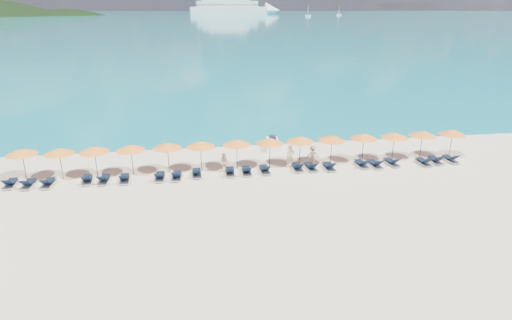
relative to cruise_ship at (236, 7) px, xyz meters
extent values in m
plane|color=beige|center=(-67.12, -619.00, -9.43)|extent=(1400.00, 1400.00, 0.00)
cube|color=#1FA9B2|center=(-67.12, 41.00, -9.43)|extent=(1600.00, 1300.00, 0.01)
ellipsoid|color=black|center=(-217.12, -59.00, -44.43)|extent=(162.00, 126.00, 85.50)
cube|color=silver|center=(-11.55, -0.81, -4.50)|extent=(109.63, 27.31, 9.86)
cone|color=silver|center=(53.40, 3.76, -4.50)|extent=(23.18, 23.18, 21.70)
cube|color=silver|center=(-13.52, -0.95, 4.38)|extent=(87.78, 22.83, 7.89)
cube|color=black|center=(-13.52, -0.95, 2.90)|extent=(88.87, 23.11, 0.89)
cube|color=black|center=(-13.52, -0.95, 6.35)|extent=(86.68, 22.56, 0.89)
cube|color=silver|center=(63.01, -155.17, -8.57)|extent=(6.47, 2.16, 1.73)
cylinder|color=silver|center=(63.01, -155.17, -2.96)|extent=(0.39, 0.39, 10.78)
cube|color=silver|center=(115.35, -107.72, -8.63)|extent=(6.01, 2.00, 1.60)
cylinder|color=silver|center=(115.35, -107.72, -3.42)|extent=(0.36, 0.36, 10.02)
cube|color=white|center=(-64.79, -610.01, -9.10)|extent=(1.33, 2.77, 0.61)
cube|color=black|center=(-64.82, -610.23, -8.66)|extent=(0.69, 1.17, 0.39)
cylinder|color=black|center=(-64.71, -609.34, -8.49)|extent=(0.61, 0.14, 0.07)
imported|color=tan|center=(-64.36, -614.69, -8.57)|extent=(0.68, 0.49, 1.74)
imported|color=tan|center=(-69.25, -614.97, -8.68)|extent=(0.80, 0.57, 1.50)
imported|color=tan|center=(-62.56, -614.35, -8.67)|extent=(1.01, 0.51, 1.52)
cylinder|color=black|center=(-82.93, -614.14, -8.33)|extent=(0.05, 0.05, 2.20)
cone|color=orange|center=(-82.93, -614.14, -7.41)|extent=(2.10, 2.10, 0.42)
sphere|color=black|center=(-82.93, -614.14, -7.19)|extent=(0.08, 0.08, 0.08)
cylinder|color=black|center=(-80.46, -614.37, -8.33)|extent=(0.05, 0.05, 2.20)
cone|color=orange|center=(-80.46, -614.37, -7.41)|extent=(2.10, 2.10, 0.42)
sphere|color=black|center=(-80.46, -614.37, -7.19)|extent=(0.08, 0.08, 0.08)
cylinder|color=black|center=(-78.15, -614.38, -8.33)|extent=(0.05, 0.05, 2.20)
cone|color=orange|center=(-78.15, -614.38, -7.41)|extent=(2.10, 2.10, 0.42)
sphere|color=black|center=(-78.15, -614.38, -7.19)|extent=(0.08, 0.08, 0.08)
cylinder|color=black|center=(-75.72, -614.35, -8.33)|extent=(0.05, 0.05, 2.20)
cone|color=orange|center=(-75.72, -614.35, -7.41)|extent=(2.10, 2.10, 0.42)
sphere|color=black|center=(-75.72, -614.35, -7.19)|extent=(0.08, 0.08, 0.08)
cylinder|color=black|center=(-73.21, -614.27, -8.33)|extent=(0.05, 0.05, 2.20)
cone|color=orange|center=(-73.21, -614.27, -7.41)|extent=(2.10, 2.10, 0.42)
sphere|color=black|center=(-73.21, -614.27, -7.19)|extent=(0.08, 0.08, 0.08)
cylinder|color=black|center=(-70.88, -614.26, -8.33)|extent=(0.05, 0.05, 2.20)
cone|color=orange|center=(-70.88, -614.26, -7.41)|extent=(2.10, 2.10, 0.42)
sphere|color=black|center=(-70.88, -614.26, -7.19)|extent=(0.08, 0.08, 0.08)
cylinder|color=black|center=(-68.26, -614.23, -8.33)|extent=(0.05, 0.05, 2.20)
cone|color=orange|center=(-68.26, -614.23, -7.41)|extent=(2.10, 2.10, 0.42)
sphere|color=black|center=(-68.26, -614.23, -7.19)|extent=(0.08, 0.08, 0.08)
cylinder|color=black|center=(-65.82, -614.31, -8.33)|extent=(0.05, 0.05, 2.20)
cone|color=orange|center=(-65.82, -614.31, -7.41)|extent=(2.10, 2.10, 0.42)
sphere|color=black|center=(-65.82, -614.31, -7.19)|extent=(0.08, 0.08, 0.08)
cylinder|color=black|center=(-63.52, -614.19, -8.33)|extent=(0.05, 0.05, 2.20)
cone|color=orange|center=(-63.52, -614.19, -7.41)|extent=(2.10, 2.10, 0.42)
sphere|color=black|center=(-63.52, -614.19, -7.19)|extent=(0.08, 0.08, 0.08)
cylinder|color=black|center=(-61.11, -614.32, -8.33)|extent=(0.05, 0.05, 2.20)
cone|color=orange|center=(-61.11, -614.32, -7.41)|extent=(2.10, 2.10, 0.42)
sphere|color=black|center=(-61.11, -614.32, -7.19)|extent=(0.08, 0.08, 0.08)
cylinder|color=black|center=(-58.55, -614.20, -8.33)|extent=(0.05, 0.05, 2.20)
cone|color=orange|center=(-58.55, -614.20, -7.41)|extent=(2.10, 2.10, 0.42)
sphere|color=black|center=(-58.55, -614.20, -7.19)|extent=(0.08, 0.08, 0.08)
cylinder|color=black|center=(-56.14, -614.29, -8.33)|extent=(0.05, 0.05, 2.20)
cone|color=orange|center=(-56.14, -614.29, -7.41)|extent=(2.10, 2.10, 0.42)
sphere|color=black|center=(-56.14, -614.29, -7.19)|extent=(0.08, 0.08, 0.08)
cylinder|color=black|center=(-53.75, -614.18, -8.33)|extent=(0.05, 0.05, 2.20)
cone|color=orange|center=(-53.75, -614.18, -7.41)|extent=(2.10, 2.10, 0.42)
sphere|color=black|center=(-53.75, -614.18, -7.19)|extent=(0.08, 0.08, 0.08)
cylinder|color=black|center=(-51.25, -614.21, -8.33)|extent=(0.05, 0.05, 2.20)
cone|color=orange|center=(-51.25, -614.21, -7.41)|extent=(2.10, 2.10, 0.42)
sphere|color=black|center=(-51.25, -614.21, -7.19)|extent=(0.08, 0.08, 0.08)
cube|color=silver|center=(-83.54, -615.33, -9.29)|extent=(0.72, 1.73, 0.06)
cube|color=black|center=(-83.55, -615.08, -9.13)|extent=(0.61, 1.13, 0.04)
cube|color=black|center=(-83.51, -615.87, -8.88)|extent=(0.58, 0.57, 0.43)
cube|color=silver|center=(-82.33, -615.58, -9.29)|extent=(0.67, 1.72, 0.06)
cube|color=black|center=(-82.33, -615.33, -9.13)|extent=(0.58, 1.11, 0.04)
cube|color=black|center=(-82.35, -616.13, -8.88)|extent=(0.56, 0.55, 0.43)
cube|color=silver|center=(-81.09, -615.63, -9.29)|extent=(0.68, 1.72, 0.06)
cube|color=black|center=(-81.08, -615.38, -9.13)|extent=(0.59, 1.12, 0.04)
cube|color=black|center=(-81.11, -616.18, -8.88)|extent=(0.57, 0.56, 0.43)
cube|color=silver|center=(-78.63, -615.41, -9.29)|extent=(0.79, 1.75, 0.06)
cube|color=black|center=(-78.66, -615.16, -9.13)|extent=(0.66, 1.15, 0.04)
cube|color=black|center=(-78.58, -615.96, -8.88)|extent=(0.60, 0.59, 0.43)
cube|color=silver|center=(-77.51, -615.56, -9.29)|extent=(0.71, 1.73, 0.06)
cube|color=black|center=(-77.49, -615.31, -9.13)|extent=(0.61, 1.13, 0.04)
cube|color=black|center=(-77.54, -616.11, -8.88)|extent=(0.58, 0.57, 0.43)
cube|color=silver|center=(-76.15, -615.63, -9.29)|extent=(0.72, 1.73, 0.06)
cube|color=black|center=(-76.17, -615.38, -9.13)|extent=(0.61, 1.13, 0.04)
cube|color=black|center=(-76.12, -616.18, -8.88)|extent=(0.58, 0.57, 0.43)
cube|color=silver|center=(-73.79, -615.61, -9.29)|extent=(0.69, 1.73, 0.06)
cube|color=black|center=(-73.78, -615.36, -9.13)|extent=(0.60, 1.12, 0.04)
cube|color=black|center=(-73.81, -616.16, -8.88)|extent=(0.57, 0.56, 0.43)
cube|color=silver|center=(-72.64, -615.63, -9.29)|extent=(0.72, 1.74, 0.06)
cube|color=black|center=(-72.63, -615.38, -9.13)|extent=(0.62, 1.13, 0.04)
cube|color=black|center=(-72.67, -616.18, -8.88)|extent=(0.58, 0.57, 0.43)
cube|color=silver|center=(-71.27, -615.35, -9.29)|extent=(0.63, 1.70, 0.06)
cube|color=black|center=(-71.26, -615.10, -9.13)|extent=(0.56, 1.10, 0.04)
cube|color=black|center=(-71.27, -615.90, -8.88)|extent=(0.55, 0.54, 0.43)
cube|color=silver|center=(-68.91, -615.44, -9.29)|extent=(0.73, 1.74, 0.06)
cube|color=black|center=(-68.89, -615.19, -9.13)|extent=(0.62, 1.13, 0.04)
cube|color=black|center=(-68.94, -615.99, -8.88)|extent=(0.58, 0.57, 0.43)
cube|color=silver|center=(-67.72, -615.47, -9.29)|extent=(0.68, 1.72, 0.06)
cube|color=black|center=(-67.71, -615.22, -9.13)|extent=(0.59, 1.12, 0.04)
cube|color=black|center=(-67.74, -616.02, -8.88)|extent=(0.57, 0.56, 0.43)
cube|color=silver|center=(-66.40, -615.40, -9.29)|extent=(0.65, 1.71, 0.06)
cube|color=black|center=(-66.40, -615.15, -9.13)|extent=(0.57, 1.11, 0.04)
cube|color=black|center=(-66.39, -615.95, -8.88)|extent=(0.56, 0.55, 0.43)
cube|color=silver|center=(-63.95, -615.30, -9.29)|extent=(0.70, 1.73, 0.06)
cube|color=black|center=(-63.94, -615.05, -9.13)|extent=(0.60, 1.12, 0.04)
cube|color=black|center=(-63.98, -615.84, -8.88)|extent=(0.57, 0.56, 0.43)
cube|color=silver|center=(-62.95, -615.38, -9.29)|extent=(0.72, 1.73, 0.06)
cube|color=black|center=(-62.96, -615.13, -9.13)|extent=(0.61, 1.13, 0.04)
cube|color=black|center=(-62.92, -615.93, -8.88)|extent=(0.58, 0.57, 0.43)
cube|color=silver|center=(-61.64, -615.53, -9.29)|extent=(0.62, 1.70, 0.06)
cube|color=black|center=(-61.64, -615.28, -9.13)|extent=(0.55, 1.10, 0.04)
cube|color=black|center=(-61.64, -616.08, -8.88)|extent=(0.55, 0.54, 0.43)
cube|color=silver|center=(-59.07, -615.36, -9.29)|extent=(0.71, 1.73, 0.06)
cube|color=black|center=(-59.08, -615.11, -9.13)|extent=(0.61, 1.13, 0.04)
cube|color=black|center=(-59.04, -615.91, -8.88)|extent=(0.58, 0.56, 0.43)
cube|color=silver|center=(-58.07, -615.56, -9.29)|extent=(0.71, 1.73, 0.06)
cube|color=black|center=(-58.08, -615.31, -9.13)|extent=(0.61, 1.13, 0.04)
cube|color=black|center=(-58.04, -616.11, -8.88)|extent=(0.58, 0.56, 0.43)
cube|color=silver|center=(-56.68, -615.36, -9.29)|extent=(0.77, 1.75, 0.06)
cube|color=black|center=(-56.70, -615.11, -9.13)|extent=(0.65, 1.15, 0.04)
cube|color=black|center=(-56.63, -615.91, -8.88)|extent=(0.60, 0.58, 0.43)
cube|color=silver|center=(-54.25, -615.66, -9.29)|extent=(0.64, 1.71, 0.06)
cube|color=black|center=(-54.26, -615.41, -9.13)|extent=(0.56, 1.11, 0.04)
cube|color=black|center=(-54.25, -616.21, -8.88)|extent=(0.56, 0.54, 0.43)
cube|color=silver|center=(-53.17, -615.44, -9.29)|extent=(0.73, 1.74, 0.06)
cube|color=black|center=(-53.15, -615.19, -9.13)|extent=(0.62, 1.14, 0.04)
cube|color=black|center=(-53.20, -615.99, -8.88)|extent=(0.59, 0.57, 0.43)
cube|color=silver|center=(-51.89, -615.35, -9.29)|extent=(0.67, 1.72, 0.06)
cube|color=black|center=(-51.90, -615.10, -9.13)|extent=(0.58, 1.11, 0.04)
cube|color=black|center=(-51.87, -615.90, -8.88)|extent=(0.56, 0.55, 0.43)
camera|label=1|loc=(-71.40, -643.65, 1.88)|focal=30.00mm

